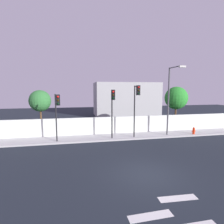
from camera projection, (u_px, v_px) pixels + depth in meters
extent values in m
plane|color=#1D232C|center=(147.00, 175.00, 10.44)|extent=(80.00, 80.00, 0.00)
cube|color=#AFAFAF|center=(116.00, 137.00, 18.40)|extent=(36.00, 2.40, 0.15)
cube|color=silver|center=(113.00, 125.00, 19.53)|extent=(36.00, 0.18, 1.80)
cube|color=silver|center=(151.00, 216.00, 7.05)|extent=(1.81, 0.49, 0.01)
cube|color=silver|center=(178.00, 198.00, 8.20)|extent=(1.82, 0.53, 0.01)
cylinder|color=black|center=(134.00, 112.00, 17.77)|extent=(0.12, 0.12, 5.10)
cylinder|color=black|center=(136.00, 86.00, 16.97)|extent=(0.08, 1.00, 0.08)
cube|color=black|center=(138.00, 90.00, 16.53)|extent=(0.34, 0.20, 0.90)
sphere|color=red|center=(139.00, 87.00, 16.38)|extent=(0.18, 0.18, 0.18)
sphere|color=#33260A|center=(139.00, 90.00, 16.41)|extent=(0.18, 0.18, 0.18)
sphere|color=black|center=(139.00, 93.00, 16.45)|extent=(0.18, 0.18, 0.18)
cylinder|color=black|center=(56.00, 118.00, 16.37)|extent=(0.12, 0.12, 4.32)
cylinder|color=black|center=(56.00, 95.00, 15.46)|extent=(0.41, 1.43, 0.08)
cube|color=black|center=(58.00, 100.00, 14.85)|extent=(0.38, 0.27, 0.90)
sphere|color=red|center=(58.00, 97.00, 14.70)|extent=(0.18, 0.18, 0.18)
sphere|color=#33260A|center=(58.00, 100.00, 14.74)|extent=(0.18, 0.18, 0.18)
sphere|color=black|center=(58.00, 104.00, 14.78)|extent=(0.18, 0.18, 0.18)
cylinder|color=black|center=(112.00, 114.00, 17.35)|extent=(0.12, 0.12, 4.71)
cylinder|color=black|center=(113.00, 91.00, 16.47)|extent=(0.22, 1.22, 0.08)
cube|color=black|center=(113.00, 95.00, 15.91)|extent=(0.36, 0.24, 0.90)
sphere|color=red|center=(113.00, 92.00, 15.76)|extent=(0.18, 0.18, 0.18)
sphere|color=#33260A|center=(113.00, 95.00, 15.79)|extent=(0.18, 0.18, 0.18)
sphere|color=black|center=(113.00, 98.00, 15.83)|extent=(0.18, 0.18, 0.18)
cylinder|color=#4C4C51|center=(168.00, 102.00, 18.57)|extent=(0.16, 0.16, 6.89)
cylinder|color=#4C4C51|center=(176.00, 67.00, 17.07)|extent=(0.11, 2.20, 0.10)
cube|color=beige|center=(182.00, 67.00, 16.02)|extent=(0.60, 0.24, 0.16)
cylinder|color=red|center=(194.00, 131.00, 19.25)|extent=(0.24, 0.24, 0.56)
sphere|color=red|center=(194.00, 128.00, 19.21)|extent=(0.26, 0.26, 0.26)
cylinder|color=red|center=(192.00, 131.00, 19.21)|extent=(0.10, 0.09, 0.09)
cylinder|color=red|center=(195.00, 131.00, 19.28)|extent=(0.10, 0.09, 0.09)
cylinder|color=brown|center=(41.00, 121.00, 19.46)|extent=(0.18, 0.18, 3.04)
sphere|color=#307335|center=(40.00, 101.00, 19.19)|extent=(2.28, 2.28, 2.28)
cylinder|color=brown|center=(175.00, 116.00, 22.56)|extent=(0.21, 0.21, 3.04)
sphere|color=#288A2B|center=(176.00, 98.00, 22.27)|extent=(2.78, 2.78, 2.78)
cube|color=#A8A8A8|center=(126.00, 99.00, 33.94)|extent=(11.69, 6.00, 6.07)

